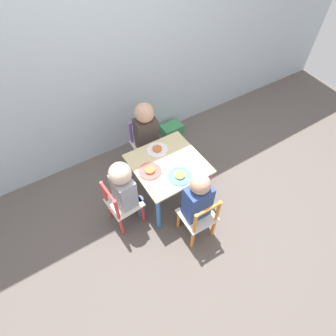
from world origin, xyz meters
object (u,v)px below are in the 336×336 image
(child_front, at_px, (196,200))
(storage_bin, at_px, (172,130))
(chair_purple, at_px, (145,145))
(plate_front, at_px, (180,176))
(chair_orange, at_px, (199,218))
(plate_left, at_px, (150,171))
(kids_table, at_px, (168,168))
(plate_back, at_px, (157,150))
(child_back, at_px, (147,132))
(child_left, at_px, (125,188))
(chair_red, at_px, (122,205))

(child_front, distance_m, storage_bin, 1.29)
(chair_purple, bearing_deg, storage_bin, 29.88)
(plate_front, bearing_deg, storage_bin, 60.61)
(chair_orange, xyz_separation_m, storage_bin, (0.51, 1.18, -0.19))
(child_front, xyz_separation_m, plate_front, (0.01, 0.24, 0.03))
(plate_front, relative_size, storage_bin, 0.81)
(plate_left, distance_m, storage_bin, 1.05)
(kids_table, height_order, chair_purple, chair_purple)
(plate_left, distance_m, plate_back, 0.25)
(chair_purple, height_order, plate_back, chair_purple)
(plate_left, bearing_deg, child_back, 64.04)
(storage_bin, bearing_deg, plate_front, -119.39)
(child_left, height_order, child_back, child_back)
(child_front, bearing_deg, chair_purple, -91.34)
(chair_red, distance_m, child_back, 0.72)
(chair_red, xyz_separation_m, plate_back, (0.48, 0.21, 0.21))
(chair_orange, bearing_deg, plate_back, -89.63)
(chair_red, relative_size, chair_purple, 1.00)
(chair_red, bearing_deg, plate_front, -110.59)
(child_left, height_order, plate_left, child_left)
(chair_red, relative_size, child_front, 0.69)
(chair_orange, xyz_separation_m, child_back, (0.04, 0.90, 0.22))
(plate_back, bearing_deg, chair_purple, 83.84)
(plate_back, bearing_deg, storage_bin, 46.82)
(storage_bin, bearing_deg, chair_red, -142.82)
(child_front, relative_size, plate_left, 3.85)
(child_left, bearing_deg, chair_red, 90.00)
(child_front, height_order, plate_left, child_front)
(storage_bin, bearing_deg, plate_left, -133.64)
(child_front, distance_m, child_back, 0.84)
(child_back, relative_size, storage_bin, 3.18)
(chair_orange, relative_size, plate_back, 2.73)
(chair_red, bearing_deg, kids_table, -90.00)
(chair_orange, distance_m, child_front, 0.19)
(chair_red, xyz_separation_m, chair_purple, (0.51, 0.51, 0.00))
(kids_table, relative_size, chair_purple, 1.15)
(chair_orange, bearing_deg, plate_front, -90.81)
(plate_back, bearing_deg, plate_front, -90.00)
(child_left, relative_size, child_back, 0.93)
(child_back, xyz_separation_m, plate_back, (-0.03, -0.24, -0.01))
(chair_purple, xyz_separation_m, plate_front, (-0.03, -0.65, 0.21))
(child_left, distance_m, plate_front, 0.44)
(plate_front, bearing_deg, plate_left, 135.00)
(kids_table, distance_m, plate_back, 0.19)
(chair_purple, distance_m, child_back, 0.23)
(plate_back, bearing_deg, chair_orange, -91.02)
(plate_front, bearing_deg, child_left, 160.81)
(chair_purple, xyz_separation_m, child_back, (-0.00, -0.06, 0.22))
(kids_table, relative_size, plate_back, 3.15)
(plate_back, bearing_deg, plate_left, -135.00)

